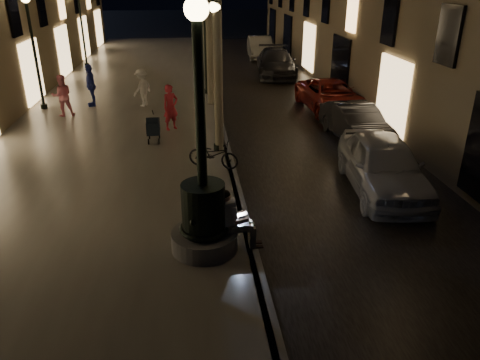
{
  "coord_description": "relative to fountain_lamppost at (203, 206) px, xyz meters",
  "views": [
    {
      "loc": [
        -1.21,
        -6.52,
        5.56
      ],
      "look_at": [
        -0.14,
        3.0,
        1.31
      ],
      "focal_mm": 35.0,
      "sensor_mm": 36.0,
      "label": 1
    }
  ],
  "objects": [
    {
      "name": "curb_strip",
      "position": [
        1.0,
        13.0,
        -1.11
      ],
      "size": [
        0.25,
        45.0,
        0.2
      ],
      "primitive_type": "cube",
      "color": "#59595B",
      "rests_on": "ground"
    },
    {
      "name": "lamp_curb_c",
      "position": [
        0.7,
        22.0,
        2.02
      ],
      "size": [
        0.36,
        0.36,
        4.81
      ],
      "color": "black",
      "rests_on": "promenade"
    },
    {
      "name": "car_fifth",
      "position": [
        5.0,
        25.01,
        -0.47
      ],
      "size": [
        1.86,
        4.61,
        1.49
      ],
      "primitive_type": "imported",
      "rotation": [
        0.0,
        0.0,
        -0.06
      ],
      "color": "#9C9B97",
      "rests_on": "ground"
    },
    {
      "name": "car_front",
      "position": [
        5.0,
        2.78,
        -0.44
      ],
      "size": [
        2.25,
        4.66,
        1.53
      ],
      "primitive_type": "imported",
      "rotation": [
        0.0,
        0.0,
        -0.1
      ],
      "color": "#B1B4B9",
      "rests_on": "ground"
    },
    {
      "name": "promenade",
      "position": [
        -3.0,
        13.0,
        -1.11
      ],
      "size": [
        8.0,
        45.0,
        0.2
      ],
      "primitive_type": "cube",
      "color": "#656059",
      "rests_on": "ground"
    },
    {
      "name": "pedestrian_pink",
      "position": [
        -5.25,
        10.76,
        -0.18
      ],
      "size": [
        0.97,
        0.86,
        1.67
      ],
      "primitive_type": "imported",
      "rotation": [
        0.0,
        0.0,
        3.48
      ],
      "color": "#DB7483",
      "rests_on": "promenade"
    },
    {
      "name": "lamp_curb_d",
      "position": [
        0.7,
        30.0,
        2.02
      ],
      "size": [
        0.36,
        0.36,
        4.81
      ],
      "color": "black",
      "rests_on": "promenade"
    },
    {
      "name": "pedestrian_white",
      "position": [
        -2.16,
        11.99,
        -0.21
      ],
      "size": [
        1.09,
        1.19,
        1.61
      ],
      "primitive_type": "imported",
      "rotation": [
        0.0,
        0.0,
        4.09
      ],
      "color": "silver",
      "rests_on": "promenade"
    },
    {
      "name": "lamp_left_b",
      "position": [
        -6.4,
        12.0,
        2.02
      ],
      "size": [
        0.36,
        0.36,
        4.81
      ],
      "color": "black",
      "rests_on": "promenade"
    },
    {
      "name": "fountain_lamppost",
      "position": [
        0.0,
        0.0,
        0.0
      ],
      "size": [
        1.4,
        1.4,
        5.21
      ],
      "color": "#59595B",
      "rests_on": "promenade"
    },
    {
      "name": "lamp_curb_b",
      "position": [
        0.7,
        14.0,
        2.02
      ],
      "size": [
        0.36,
        0.36,
        4.81
      ],
      "color": "black",
      "rests_on": "promenade"
    },
    {
      "name": "bicycle",
      "position": [
        0.46,
        4.52,
        -0.6
      ],
      "size": [
        1.65,
        1.13,
        0.82
      ],
      "primitive_type": "imported",
      "rotation": [
        0.0,
        0.0,
        1.15
      ],
      "color": "black",
      "rests_on": "promenade"
    },
    {
      "name": "seated_man_laptop",
      "position": [
        0.61,
        0.0,
        -0.3
      ],
      "size": [
        0.97,
        0.33,
        1.35
      ],
      "color": "gray",
      "rests_on": "promenade"
    },
    {
      "name": "cobble_lane",
      "position": [
        4.0,
        13.0,
        -1.2
      ],
      "size": [
        6.0,
        45.0,
        0.02
      ],
      "primitive_type": "cube",
      "color": "black",
      "rests_on": "ground"
    },
    {
      "name": "ground",
      "position": [
        1.0,
        13.0,
        -1.21
      ],
      "size": [
        120.0,
        120.0,
        0.0
      ],
      "primitive_type": "plane",
      "color": "black",
      "rests_on": "ground"
    },
    {
      "name": "car_third",
      "position": [
        5.99,
        11.0,
        -0.56
      ],
      "size": [
        2.41,
        4.77,
        1.29
      ],
      "primitive_type": "imported",
      "rotation": [
        0.0,
        0.0,
        0.06
      ],
      "color": "maroon",
      "rests_on": "ground"
    },
    {
      "name": "car_rear",
      "position": [
        5.0,
        18.77,
        -0.45
      ],
      "size": [
        2.64,
        5.41,
        1.51
      ],
      "primitive_type": "imported",
      "rotation": [
        0.0,
        0.0,
        -0.1
      ],
      "color": "#2C2C31",
      "rests_on": "ground"
    },
    {
      "name": "car_second",
      "position": [
        5.71,
        6.97,
        -0.56
      ],
      "size": [
        1.71,
        4.05,
        1.3
      ],
      "primitive_type": "imported",
      "rotation": [
        0.0,
        0.0,
        0.09
      ],
      "color": "black",
      "rests_on": "ground"
    },
    {
      "name": "pedestrian_blue",
      "position": [
        -4.38,
        12.27,
        -0.11
      ],
      "size": [
        0.7,
        1.14,
        1.81
      ],
      "primitive_type": "imported",
      "rotation": [
        0.0,
        0.0,
        4.97
      ],
      "color": "navy",
      "rests_on": "promenade"
    },
    {
      "name": "lamp_curb_a",
      "position": [
        0.7,
        6.0,
        2.02
      ],
      "size": [
        0.36,
        0.36,
        4.81
      ],
      "color": "black",
      "rests_on": "promenade"
    },
    {
      "name": "lamp_left_c",
      "position": [
        -6.4,
        22.0,
        2.02
      ],
      "size": [
        0.36,
        0.36,
        4.81
      ],
      "color": "black",
      "rests_on": "promenade"
    },
    {
      "name": "stroller",
      "position": [
        -1.44,
        7.09,
        -0.48
      ],
      "size": [
        0.45,
        1.04,
        1.06
      ],
      "rotation": [
        0.0,
        0.0,
        0.01
      ],
      "color": "black",
      "rests_on": "promenade"
    },
    {
      "name": "pedestrian_red",
      "position": [
        -0.86,
        8.44,
        -0.18
      ],
      "size": [
        0.73,
        0.66,
        1.67
      ],
      "primitive_type": "imported",
      "rotation": [
        0.0,
        0.0,
        0.56
      ],
      "color": "#B0232F",
      "rests_on": "promenade"
    }
  ]
}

